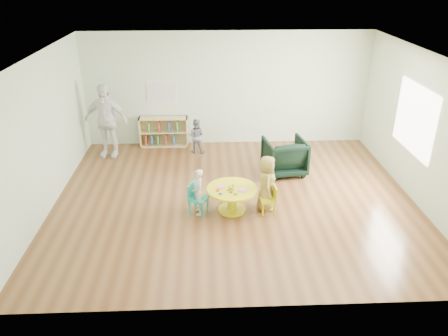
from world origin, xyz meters
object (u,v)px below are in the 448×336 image
(kid_chair_right, at_px, (270,199))
(child_right, at_px, (267,183))
(kid_chair_left, at_px, (196,197))
(activity_table, at_px, (232,195))
(adult_caretaker, at_px, (106,121))
(bookshelf, at_px, (163,132))
(armchair, at_px, (284,156))
(child_left, at_px, (198,192))
(toddler, at_px, (196,136))

(kid_chair_right, relative_size, child_right, 0.50)
(kid_chair_left, height_order, child_right, child_right)
(activity_table, bearing_deg, adult_caretaker, 135.81)
(bookshelf, height_order, child_right, child_right)
(armchair, xyz_separation_m, adult_caretaker, (-4.04, 1.14, 0.49))
(child_left, bearing_deg, kid_chair_right, 75.62)
(child_left, distance_m, adult_caretaker, 3.56)
(activity_table, bearing_deg, child_left, -173.88)
(kid_chair_left, bearing_deg, kid_chair_right, 111.18)
(kid_chair_left, relative_size, adult_caretaker, 0.33)
(activity_table, height_order, kid_chair_right, kid_chair_right)
(kid_chair_right, bearing_deg, kid_chair_left, 83.52)
(activity_table, distance_m, adult_caretaker, 3.94)
(kid_chair_left, bearing_deg, adult_caretaker, -118.50)
(armchair, bearing_deg, child_left, 32.50)
(child_left, bearing_deg, armchair, 118.23)
(kid_chair_left, distance_m, child_left, 0.14)
(child_right, height_order, adult_caretaker, adult_caretaker)
(kid_chair_right, height_order, toddler, toddler)
(activity_table, height_order, toddler, toddler)
(bookshelf, bearing_deg, armchair, -31.87)
(activity_table, bearing_deg, kid_chair_left, -177.01)
(child_left, relative_size, toddler, 1.04)
(activity_table, bearing_deg, toddler, 104.01)
(armchair, height_order, toddler, toddler)
(adult_caretaker, bearing_deg, toddler, 12.99)
(kid_chair_right, bearing_deg, adult_caretaker, 47.22)
(armchair, height_order, child_right, child_right)
(child_left, bearing_deg, activity_table, 82.95)
(armchair, bearing_deg, activity_table, 42.95)
(kid_chair_right, height_order, adult_caretaker, adult_caretaker)
(kid_chair_right, relative_size, armchair, 0.62)
(armchair, height_order, adult_caretaker, adult_caretaker)
(child_left, xyz_separation_m, adult_caretaker, (-2.17, 2.79, 0.44))
(armchair, xyz_separation_m, toddler, (-1.95, 1.24, 0.03))
(activity_table, relative_size, kid_chair_right, 1.76)
(armchair, distance_m, child_left, 2.49)
(toddler, bearing_deg, adult_caretaker, 13.84)
(kid_chair_left, relative_size, kid_chair_right, 1.10)
(kid_chair_left, relative_size, toddler, 0.69)
(bookshelf, xyz_separation_m, toddler, (0.83, -0.48, 0.06))
(activity_table, xyz_separation_m, kid_chair_left, (-0.66, -0.03, -0.01))
(bookshelf, relative_size, child_right, 1.12)
(bookshelf, height_order, toddler, toddler)
(kid_chair_left, xyz_separation_m, toddler, (-0.04, 2.86, 0.11))
(activity_table, xyz_separation_m, armchair, (1.24, 1.58, 0.07))
(kid_chair_right, xyz_separation_m, child_left, (-1.33, 0.03, 0.16))
(armchair, bearing_deg, child_right, 59.66)
(kid_chair_left, relative_size, child_right, 0.55)
(armchair, relative_size, adult_caretaker, 0.49)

